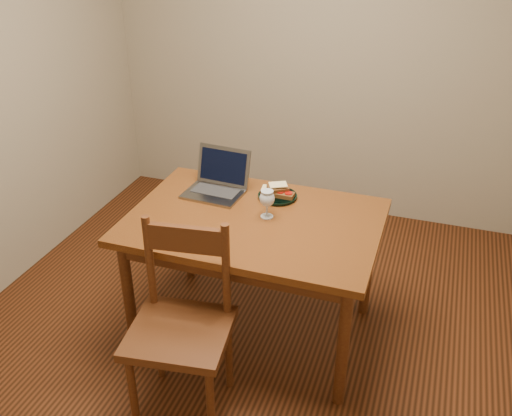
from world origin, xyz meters
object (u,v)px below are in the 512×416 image
(chair, at_px, (181,319))
(table, at_px, (254,233))
(plate, at_px, (277,196))
(milk_glass, at_px, (267,204))
(laptop, at_px, (218,181))

(chair, bearing_deg, table, 69.41)
(table, height_order, chair, chair)
(plate, height_order, milk_glass, milk_glass)
(plate, xyz_separation_m, milk_glass, (0.01, -0.22, 0.07))
(plate, relative_size, milk_glass, 1.41)
(laptop, bearing_deg, milk_glass, -25.77)
(table, xyz_separation_m, laptop, (-0.30, 0.24, 0.15))
(chair, xyz_separation_m, plate, (0.19, 0.88, 0.23))
(plate, bearing_deg, chair, -102.11)
(plate, distance_m, laptop, 0.35)
(table, relative_size, chair, 2.57)
(table, distance_m, chair, 0.65)
(chair, relative_size, milk_glass, 3.29)
(table, relative_size, plate, 5.98)
(plate, height_order, laptop, laptop)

